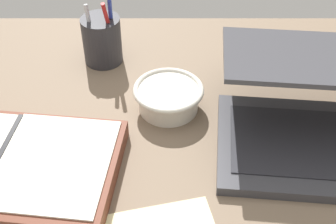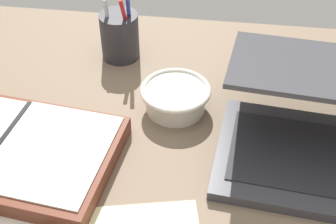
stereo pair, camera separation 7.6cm
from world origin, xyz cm
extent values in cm
cube|color=#75604C|center=(0.00, 0.00, 1.00)|extent=(140.00, 100.00, 2.00)
cube|color=#38383D|center=(30.08, 5.58, 2.90)|extent=(37.90, 25.95, 1.80)
cube|color=#232328|center=(30.08, 5.58, 3.92)|extent=(33.01, 19.23, 0.24)
cylinder|color=silver|center=(3.76, 16.85, 4.18)|extent=(11.08, 11.08, 4.37)
torus|color=silver|center=(3.76, 16.85, 6.37)|extent=(13.03, 13.03, 1.04)
cylinder|color=#28282D|center=(-9.96, 32.55, 6.98)|extent=(8.01, 8.01, 9.95)
cylinder|color=black|center=(-7.77, 32.83, 9.72)|extent=(0.99, 2.30, 13.45)
cylinder|color=#233899|center=(-7.78, 32.90, 10.96)|extent=(1.47, 4.99, 15.57)
cylinder|color=#B21E1E|center=(-7.98, 31.58, 9.91)|extent=(2.24, 3.76, 13.67)
cylinder|color=#B7B7BC|center=(-11.73, 31.24, 9.22)|extent=(2.04, 2.47, 12.46)
cube|color=brown|center=(-23.05, 0.70, 3.62)|extent=(39.61, 26.74, 3.24)
cube|color=silver|center=(-14.11, -0.35, 5.39)|extent=(19.58, 22.36, 0.30)
cube|color=black|center=(-23.05, 0.70, 5.54)|extent=(3.20, 20.43, 0.30)
camera|label=1|loc=(3.68, -49.74, 59.51)|focal=50.00mm
camera|label=2|loc=(11.30, -49.22, 59.51)|focal=50.00mm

